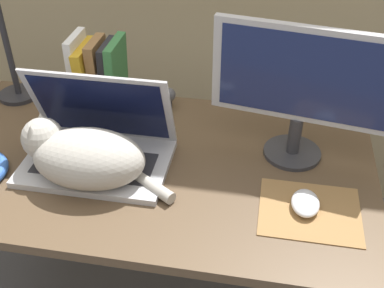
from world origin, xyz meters
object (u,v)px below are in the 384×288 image
object	(u,v)px
cat	(83,156)
book_row	(98,76)
external_monitor	(302,86)
desk_lamp	(2,5)
laptop	(98,146)
webcam	(167,96)
computer_mouse	(305,203)

from	to	relation	value
cat	book_row	bearing A→B (deg)	102.15
external_monitor	desk_lamp	world-z (taller)	desk_lamp
laptop	cat	distance (m)	0.09
desk_lamp	webcam	size ratio (longest dim) A/B	6.88
laptop	external_monitor	bearing A→B (deg)	12.98
computer_mouse	desk_lamp	world-z (taller)	desk_lamp
laptop	book_row	size ratio (longest dim) A/B	1.61
laptop	external_monitor	size ratio (longest dim) A/B	0.83
laptop	external_monitor	world-z (taller)	external_monitor
cat	book_row	size ratio (longest dim) A/B	1.71
desk_lamp	webcam	distance (m)	0.55
computer_mouse	cat	bearing A→B (deg)	178.80
laptop	webcam	world-z (taller)	laptop
desk_lamp	webcam	xyz separation A→B (m)	(0.47, 0.05, -0.28)
external_monitor	desk_lamp	bearing A→B (deg)	171.29
cat	desk_lamp	bearing A→B (deg)	134.88
external_monitor	book_row	bearing A→B (deg)	166.54
cat	book_row	distance (m)	0.36
desk_lamp	laptop	bearing A→B (deg)	-36.43
external_monitor	book_row	distance (m)	0.64
external_monitor	book_row	size ratio (longest dim) A/B	1.93
laptop	external_monitor	xyz separation A→B (m)	(0.53, 0.12, 0.17)
cat	external_monitor	xyz separation A→B (m)	(0.53, 0.20, 0.14)
desk_lamp	book_row	bearing A→B (deg)	2.77
book_row	desk_lamp	distance (m)	0.34
laptop	book_row	world-z (taller)	laptop
webcam	cat	bearing A→B (deg)	-109.13
computer_mouse	book_row	world-z (taller)	book_row
computer_mouse	book_row	xyz separation A→B (m)	(-0.64, 0.36, 0.10)
book_row	cat	bearing A→B (deg)	-77.85
cat	computer_mouse	world-z (taller)	cat
computer_mouse	laptop	bearing A→B (deg)	170.36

